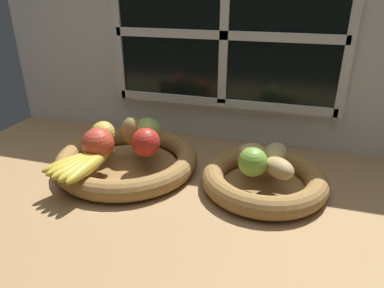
# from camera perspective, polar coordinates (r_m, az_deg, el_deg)

# --- Properties ---
(ground_plane) EXTENTS (1.40, 0.90, 0.03)m
(ground_plane) POSITION_cam_1_polar(r_m,az_deg,el_deg) (0.85, 0.60, -7.45)
(ground_plane) COLOR #9E774C
(back_wall) EXTENTS (1.40, 0.05, 0.55)m
(back_wall) POSITION_cam_1_polar(r_m,az_deg,el_deg) (1.02, 5.44, 15.63)
(back_wall) COLOR silver
(back_wall) RESTS_ON ground_plane
(fruit_bowl_left) EXTENTS (0.36, 0.36, 0.05)m
(fruit_bowl_left) POSITION_cam_1_polar(r_m,az_deg,el_deg) (0.92, -10.48, -2.56)
(fruit_bowl_left) COLOR olive
(fruit_bowl_left) RESTS_ON ground_plane
(fruit_bowl_right) EXTENTS (0.29, 0.29, 0.05)m
(fruit_bowl_right) POSITION_cam_1_polar(r_m,az_deg,el_deg) (0.83, 11.61, -5.63)
(fruit_bowl_right) COLOR olive
(fruit_bowl_right) RESTS_ON ground_plane
(apple_green_back) EXTENTS (0.07, 0.07, 0.07)m
(apple_green_back) POSITION_cam_1_polar(r_m,az_deg,el_deg) (0.92, -7.23, 2.04)
(apple_green_back) COLOR #99B74C
(apple_green_back) RESTS_ON fruit_bowl_left
(apple_golden_left) EXTENTS (0.07, 0.07, 0.07)m
(apple_golden_left) POSITION_cam_1_polar(r_m,az_deg,el_deg) (0.93, -14.18, 1.61)
(apple_golden_left) COLOR gold
(apple_golden_left) RESTS_ON fruit_bowl_left
(apple_red_front) EXTENTS (0.08, 0.08, 0.08)m
(apple_red_front) POSITION_cam_1_polar(r_m,az_deg,el_deg) (0.86, -15.01, 0.05)
(apple_red_front) COLOR #CC422D
(apple_red_front) RESTS_ON fruit_bowl_left
(apple_red_right) EXTENTS (0.07, 0.07, 0.07)m
(apple_red_right) POSITION_cam_1_polar(r_m,az_deg,el_deg) (0.86, -7.52, 0.28)
(apple_red_right) COLOR red
(apple_red_right) RESTS_ON fruit_bowl_left
(pear_brown) EXTENTS (0.08, 0.07, 0.08)m
(pear_brown) POSITION_cam_1_polar(r_m,az_deg,el_deg) (0.92, -9.70, 2.12)
(pear_brown) COLOR olive
(pear_brown) RESTS_ON fruit_bowl_left
(banana_bunch_front) EXTENTS (0.12, 0.17, 0.03)m
(banana_bunch_front) POSITION_cam_1_polar(r_m,az_deg,el_deg) (0.83, -17.26, -3.03)
(banana_bunch_front) COLOR gold
(banana_bunch_front) RESTS_ON fruit_bowl_left
(potato_back) EXTENTS (0.06, 0.08, 0.05)m
(potato_back) POSITION_cam_1_polar(r_m,az_deg,el_deg) (0.85, 13.49, -1.45)
(potato_back) COLOR tan
(potato_back) RESTS_ON fruit_bowl_right
(potato_small) EXTENTS (0.09, 0.09, 0.04)m
(potato_small) POSITION_cam_1_polar(r_m,az_deg,el_deg) (0.78, 13.94, -3.88)
(potato_small) COLOR tan
(potato_small) RESTS_ON fruit_bowl_right
(potato_oblong) EXTENTS (0.08, 0.08, 0.05)m
(potato_oblong) POSITION_cam_1_polar(r_m,az_deg,el_deg) (0.84, 9.71, -1.45)
(potato_oblong) COLOR tan
(potato_oblong) RESTS_ON fruit_bowl_right
(lime_near) EXTENTS (0.06, 0.06, 0.06)m
(lime_near) POSITION_cam_1_polar(r_m,az_deg,el_deg) (0.77, 9.85, -2.92)
(lime_near) COLOR #7AAD3D
(lime_near) RESTS_ON fruit_bowl_right
(chili_pepper) EXTENTS (0.13, 0.09, 0.02)m
(chili_pepper) POSITION_cam_1_polar(r_m,az_deg,el_deg) (0.82, 12.60, -3.39)
(chili_pepper) COLOR red
(chili_pepper) RESTS_ON fruit_bowl_right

